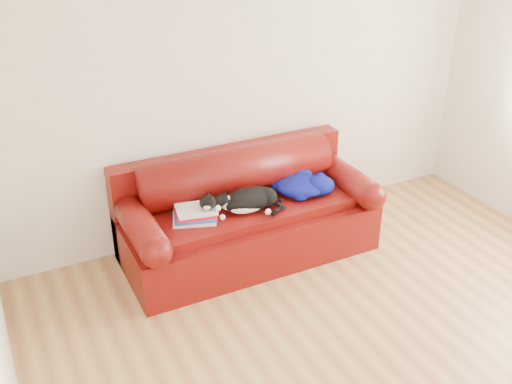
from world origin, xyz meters
TOP-DOWN VIEW (x-y plane):
  - ground at (0.00, 0.00)m, footprint 4.50×4.50m
  - room_shell at (0.12, 0.02)m, footprint 4.52×4.02m
  - sofa_base at (-0.26, 1.49)m, footprint 2.10×0.90m
  - sofa_back at (-0.26, 1.74)m, footprint 2.10×1.01m
  - book_stack at (-0.75, 1.43)m, footprint 0.40×0.35m
  - cat at (-0.31, 1.37)m, footprint 0.62×0.35m
  - blanket at (0.23, 1.46)m, footprint 0.54×0.50m

SIDE VIEW (x-z plane):
  - ground at x=0.00m, z-range 0.00..0.00m
  - sofa_base at x=-0.26m, z-range -0.01..0.49m
  - sofa_back at x=-0.26m, z-range 0.10..0.98m
  - book_stack at x=-0.75m, z-range 0.50..0.60m
  - blanket at x=0.23m, z-range 0.49..0.65m
  - cat at x=-0.31m, z-range 0.47..0.71m
  - room_shell at x=0.12m, z-range 0.36..2.97m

